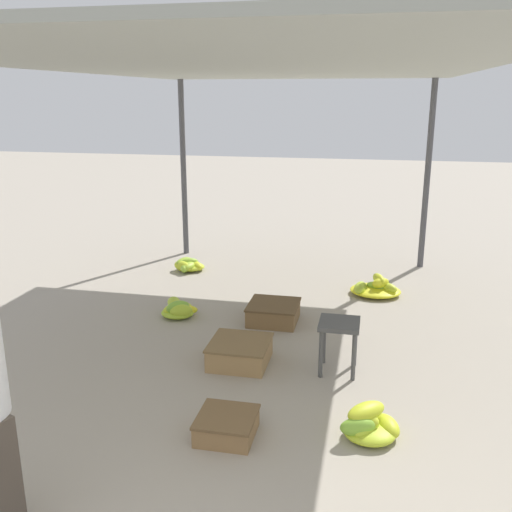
{
  "coord_description": "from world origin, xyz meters",
  "views": [
    {
      "loc": [
        1.04,
        -1.54,
        2.3
      ],
      "look_at": [
        0.0,
        3.37,
        0.88
      ],
      "focal_mm": 40.0,
      "sensor_mm": 36.0,
      "label": 1
    }
  ],
  "objects_px": {
    "banana_pile_right_1": "(370,425)",
    "crate_near": "(240,352)",
    "banana_pile_right_0": "(375,289)",
    "banana_pile_left_1": "(189,266)",
    "stool": "(339,332)",
    "crate_far": "(227,426)",
    "banana_pile_left_0": "(178,309)",
    "crate_mid": "(273,312)"
  },
  "relations": [
    {
      "from": "banana_pile_left_0",
      "to": "banana_pile_right_1",
      "type": "distance_m",
      "value": 2.76
    },
    {
      "from": "stool",
      "to": "banana_pile_right_1",
      "type": "height_order",
      "value": "stool"
    },
    {
      "from": "banana_pile_left_0",
      "to": "banana_pile_right_1",
      "type": "xyz_separation_m",
      "value": [
        2.05,
        -1.85,
        0.01
      ]
    },
    {
      "from": "banana_pile_left_0",
      "to": "crate_far",
      "type": "distance_m",
      "value": 2.3
    },
    {
      "from": "banana_pile_right_0",
      "to": "banana_pile_left_1",
      "type": "bearing_deg",
      "value": 169.5
    },
    {
      "from": "banana_pile_left_1",
      "to": "banana_pile_right_1",
      "type": "distance_m",
      "value": 4.26
    },
    {
      "from": "crate_near",
      "to": "crate_far",
      "type": "xyz_separation_m",
      "value": [
        0.17,
        -1.11,
        -0.02
      ]
    },
    {
      "from": "banana_pile_right_1",
      "to": "crate_near",
      "type": "distance_m",
      "value": 1.48
    },
    {
      "from": "banana_pile_left_0",
      "to": "crate_near",
      "type": "relative_size",
      "value": 0.76
    },
    {
      "from": "banana_pile_right_0",
      "to": "banana_pile_right_1",
      "type": "relative_size",
      "value": 1.3
    },
    {
      "from": "stool",
      "to": "banana_pile_left_0",
      "type": "height_order",
      "value": "stool"
    },
    {
      "from": "banana_pile_left_1",
      "to": "crate_near",
      "type": "xyz_separation_m",
      "value": [
        1.32,
        -2.54,
        0.03
      ]
    },
    {
      "from": "banana_pile_left_1",
      "to": "crate_mid",
      "type": "xyz_separation_m",
      "value": [
        1.44,
        -1.53,
        0.03
      ]
    },
    {
      "from": "banana_pile_left_1",
      "to": "banana_pile_right_0",
      "type": "height_order",
      "value": "banana_pile_right_0"
    },
    {
      "from": "banana_pile_left_0",
      "to": "crate_mid",
      "type": "distance_m",
      "value": 1.02
    },
    {
      "from": "banana_pile_right_1",
      "to": "crate_near",
      "type": "xyz_separation_m",
      "value": [
        -1.15,
        0.93,
        0.01
      ]
    },
    {
      "from": "crate_near",
      "to": "banana_pile_right_0",
      "type": "bearing_deg",
      "value": 60.88
    },
    {
      "from": "banana_pile_left_1",
      "to": "banana_pile_right_0",
      "type": "xyz_separation_m",
      "value": [
        2.48,
        -0.46,
        0.0
      ]
    },
    {
      "from": "stool",
      "to": "crate_far",
      "type": "distance_m",
      "value": 1.36
    },
    {
      "from": "crate_near",
      "to": "crate_mid",
      "type": "xyz_separation_m",
      "value": [
        0.12,
        1.01,
        -0.0
      ]
    },
    {
      "from": "crate_far",
      "to": "crate_near",
      "type": "bearing_deg",
      "value": 98.8
    },
    {
      "from": "crate_near",
      "to": "banana_pile_left_0",
      "type": "bearing_deg",
      "value": 134.23
    },
    {
      "from": "banana_pile_right_1",
      "to": "crate_near",
      "type": "height_order",
      "value": "banana_pile_right_1"
    },
    {
      "from": "banana_pile_right_0",
      "to": "banana_pile_right_1",
      "type": "bearing_deg",
      "value": -90.19
    },
    {
      "from": "stool",
      "to": "banana_pile_left_1",
      "type": "distance_m",
      "value": 3.35
    },
    {
      "from": "banana_pile_left_0",
      "to": "banana_pile_right_0",
      "type": "bearing_deg",
      "value": 29.36
    },
    {
      "from": "crate_mid",
      "to": "crate_far",
      "type": "bearing_deg",
      "value": -88.6
    },
    {
      "from": "banana_pile_left_0",
      "to": "banana_pile_left_1",
      "type": "relative_size",
      "value": 0.84
    },
    {
      "from": "banana_pile_left_0",
      "to": "banana_pile_right_1",
      "type": "relative_size",
      "value": 0.86
    },
    {
      "from": "crate_near",
      "to": "crate_far",
      "type": "bearing_deg",
      "value": -81.2
    },
    {
      "from": "banana_pile_left_1",
      "to": "crate_far",
      "type": "xyz_separation_m",
      "value": [
        1.5,
        -3.66,
        0.01
      ]
    },
    {
      "from": "crate_near",
      "to": "banana_pile_right_1",
      "type": "bearing_deg",
      "value": -38.86
    },
    {
      "from": "banana_pile_left_0",
      "to": "crate_mid",
      "type": "relative_size",
      "value": 0.76
    },
    {
      "from": "banana_pile_left_0",
      "to": "crate_mid",
      "type": "bearing_deg",
      "value": 5.08
    },
    {
      "from": "crate_mid",
      "to": "banana_pile_left_0",
      "type": "bearing_deg",
      "value": -174.92
    },
    {
      "from": "stool",
      "to": "crate_near",
      "type": "xyz_separation_m",
      "value": [
        -0.86,
        -0.03,
        -0.26
      ]
    },
    {
      "from": "crate_near",
      "to": "crate_mid",
      "type": "bearing_deg",
      "value": 83.22
    },
    {
      "from": "banana_pile_right_0",
      "to": "crate_near",
      "type": "xyz_separation_m",
      "value": [
        -1.16,
        -2.08,
        0.03
      ]
    },
    {
      "from": "banana_pile_right_1",
      "to": "crate_mid",
      "type": "xyz_separation_m",
      "value": [
        -1.03,
        1.94,
        0.01
      ]
    },
    {
      "from": "crate_mid",
      "to": "stool",
      "type": "bearing_deg",
      "value": -53.11
    },
    {
      "from": "stool",
      "to": "banana_pile_left_1",
      "type": "xyz_separation_m",
      "value": [
        -2.19,
        2.52,
        -0.29
      ]
    },
    {
      "from": "banana_pile_right_0",
      "to": "crate_mid",
      "type": "bearing_deg",
      "value": -134.23
    }
  ]
}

